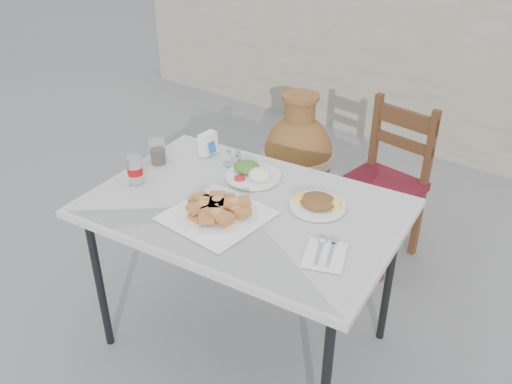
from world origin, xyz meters
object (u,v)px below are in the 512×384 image
Objects in this scene: salad_rice_plate at (253,173)px; cola_glass at (158,153)px; soda_can at (135,170)px; pide_plate at (217,209)px; condiment_caddy at (235,160)px; cafe_table at (244,215)px; napkin_holder at (208,144)px; salad_chopped_plate at (318,203)px; terracotta_urn at (298,157)px; chair at (384,182)px.

cola_glass is (-0.43, -0.15, 0.03)m from salad_rice_plate.
pide_plate is at bearing 1.31° from soda_can.
condiment_caddy is at bearing 120.26° from pide_plate.
salad_rice_plate is (-0.11, 0.20, 0.07)m from cafe_table.
pide_plate is 0.54m from napkin_holder.
cafe_table is 11.23× the size of soda_can.
soda_can is (-0.48, -0.14, 0.11)m from cafe_table.
salad_chopped_plate is at bearing 33.59° from cafe_table.
condiment_caddy is (0.17, -0.01, -0.03)m from napkin_holder.
soda_can is at bearing -89.75° from terracotta_urn.
salad_chopped_plate is 0.30× the size of terracotta_urn.
pide_plate is 0.42× the size of chair.
chair is at bearing 95.95° from salad_chopped_plate.
chair is (0.64, 1.15, -0.36)m from soda_can.
chair reaches higher than cola_glass.
napkin_holder reaches higher than pide_plate.
condiment_caddy reaches higher than terracotta_urn.
chair is at bearing 60.99° from soda_can.
napkin_holder is at bearing 170.55° from salad_rice_plate.
chair is (0.69, 0.96, -0.34)m from cola_glass.
cafe_table is 1.28m from terracotta_urn.
salad_rice_plate is (-0.08, 0.33, -0.01)m from pide_plate.
terracotta_urn is at bearing 126.86° from salad_chopped_plate.
cola_glass is at bearing -145.50° from condiment_caddy.
napkin_holder is at bearing 80.67° from soda_can.
chair is (0.16, 1.01, -0.24)m from cafe_table.
salad_rice_plate is 1.07× the size of salad_chopped_plate.
chair is at bearing 54.29° from cola_glass.
cola_glass is 1.18m from terracotta_urn.
terracotta_urn is (-0.07, 0.89, -0.45)m from napkin_holder.
soda_can is 1.36m from chair.
terracotta_urn is (-0.01, 1.28, -0.45)m from soda_can.
cafe_table is 0.24m from salad_rice_plate.
salad_chopped_plate is at bearing -77.14° from chair.
soda_can reaches higher than napkin_holder.
cafe_table is at bearing -44.34° from condiment_caddy.
cola_glass is 0.14× the size of terracotta_urn.
napkin_holder is (-0.66, 0.09, 0.03)m from salad_chopped_plate.
pide_plate is at bearing -43.06° from napkin_holder.
pide_plate is 0.45m from soda_can.
salad_chopped_plate is (0.27, 0.29, -0.01)m from pide_plate.
terracotta_urn is (-0.64, 0.13, -0.10)m from chair.
pide_plate is 3.49× the size of napkin_holder.
salad_chopped_plate is at bearing 47.10° from pide_plate.
cafe_table is at bearing -91.92° from chair.
chair is (0.19, 1.14, -0.33)m from pide_plate.
salad_chopped_plate is 0.79m from cola_glass.
cola_glass reaches higher than salad_chopped_plate.
pide_plate is (-0.03, -0.13, 0.09)m from cafe_table.
napkin_holder is 1.00× the size of condiment_caddy.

